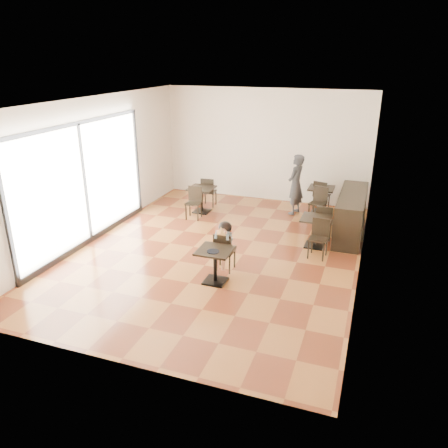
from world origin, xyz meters
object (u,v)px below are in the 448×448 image
at_px(child_table, 215,266).
at_px(chair_left_a, 209,192).
at_px(cafe_table_back, 320,200).
at_px(chair_mid_a, 325,222).
at_px(child, 225,246).
at_px(chair_back_a, 322,195).
at_px(adult_patron, 296,184).
at_px(child_chair, 225,251).
at_px(chair_back_b, 318,204).
at_px(cafe_table_mid, 315,232).
at_px(cafe_table_left, 202,200).
at_px(chair_mid_b, 318,239).
at_px(chair_left_b, 194,203).

relative_size(child_table, chair_left_a, 0.80).
bearing_deg(cafe_table_back, chair_mid_a, -78.93).
xyz_separation_m(child, chair_back_a, (1.31, 4.30, -0.08)).
height_order(child_table, adult_patron, adult_patron).
height_order(child_table, child_chair, child_chair).
bearing_deg(chair_back_b, child_table, -93.52).
distance_m(cafe_table_mid, cafe_table_left, 3.52).
distance_m(child_table, child_chair, 0.55).
height_order(child_chair, child, child).
bearing_deg(chair_mid_b, adult_patron, 116.02).
relative_size(cafe_table_mid, cafe_table_left, 0.99).
height_order(child_table, chair_back_b, chair_back_b).
bearing_deg(child_chair, adult_patron, -99.90).
xyz_separation_m(cafe_table_back, chair_back_b, (0.00, -0.55, 0.07)).
distance_m(cafe_table_left, chair_mid_a, 3.49).
bearing_deg(child, chair_back_b, 69.69).
bearing_deg(chair_mid_b, chair_back_a, 101.37).
xyz_separation_m(child_chair, adult_patron, (0.66, 3.80, 0.41)).
height_order(chair_mid_a, chair_back_a, chair_back_a).
relative_size(adult_patron, chair_left_b, 1.93).
bearing_deg(chair_mid_a, child, 59.11).
bearing_deg(cafe_table_mid, cafe_table_left, 158.44).
relative_size(child_table, cafe_table_mid, 0.98).
height_order(child_chair, chair_left_a, chair_left_a).
bearing_deg(cafe_table_back, chair_mid_b, -83.09).
relative_size(adult_patron, chair_back_a, 1.90).
xyz_separation_m(chair_mid_a, chair_left_b, (-3.41, 0.19, 0.01)).
height_order(chair_mid_a, chair_left_a, chair_left_a).
relative_size(child, chair_back_b, 1.20).
xyz_separation_m(cafe_table_mid, chair_mid_b, (0.14, -0.55, 0.07)).
bearing_deg(cafe_table_mid, adult_patron, 112.86).
bearing_deg(chair_left_a, cafe_table_left, 84.50).
height_order(cafe_table_mid, chair_mid_b, chair_mid_b).
relative_size(child, chair_left_b, 1.22).
bearing_deg(chair_left_b, chair_left_a, 84.50).
bearing_deg(chair_mid_a, child_chair, 59.11).
xyz_separation_m(child_chair, chair_mid_a, (1.66, 2.31, 0.01)).
xyz_separation_m(cafe_table_mid, cafe_table_back, (-0.21, 2.34, 0.01)).
distance_m(child_table, chair_mid_a, 3.31).
bearing_deg(child, chair_left_b, 125.00).
bearing_deg(cafe_table_left, cafe_table_back, 18.89).
relative_size(child, chair_left_a, 1.22).
xyz_separation_m(cafe_table_back, chair_mid_a, (0.35, -1.79, 0.06)).
xyz_separation_m(cafe_table_mid, chair_left_a, (-3.27, 1.84, 0.08)).
relative_size(chair_left_b, chair_back_b, 0.99).
height_order(cafe_table_mid, chair_mid_a, chair_mid_a).
xyz_separation_m(child, adult_patron, (0.66, 3.80, 0.30)).
xyz_separation_m(child, chair_left_b, (-1.75, 2.50, -0.09)).
bearing_deg(chair_mid_b, cafe_table_left, 156.54).
bearing_deg(cafe_table_mid, child, -130.95).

